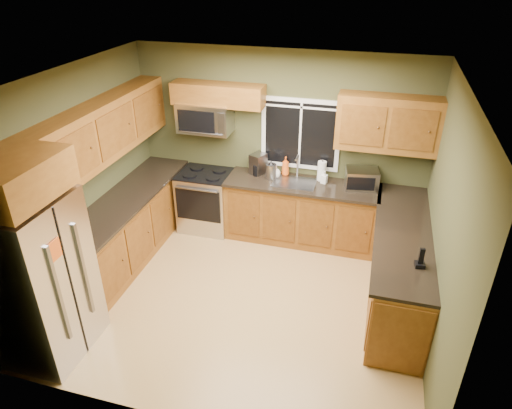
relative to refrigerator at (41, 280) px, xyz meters
The scene contains 29 objects.
floor 2.35m from the refrigerator, 36.78° to the left, with size 4.20×4.20×0.00m, color #AE854C.
ceiling 2.82m from the refrigerator, 36.78° to the left, with size 4.20×4.20×0.00m, color white.
back_wall 3.58m from the refrigerator, 60.71° to the left, with size 4.20×4.20×0.00m, color #404224.
front_wall 1.86m from the refrigerator, 16.04° to the right, with size 4.20×4.20×0.00m, color #404224.
left_wall 1.42m from the refrigerator, 105.52° to the left, with size 3.60×3.60×0.00m, color #404224.
right_wall 4.08m from the refrigerator, 18.71° to the left, with size 3.60×3.60×0.00m, color #404224.
window 3.75m from the refrigerator, 56.52° to the left, with size 1.12×0.03×1.02m.
base_cabinets_left 1.83m from the refrigerator, 91.97° to the left, with size 0.60×2.65×0.90m, color brown.
countertop_left 1.78m from the refrigerator, 91.16° to the left, with size 0.65×2.65×0.04m, color black.
base_cabinets_back 3.56m from the refrigerator, 52.43° to the left, with size 2.17×0.60×0.90m, color brown.
countertop_back 3.51m from the refrigerator, 52.18° to the left, with size 2.17×0.65×0.04m, color black.
base_cabinets_peninsula 4.02m from the refrigerator, 27.50° to the left, with size 0.60×2.52×0.90m.
countertop_peninsula 3.97m from the refrigerator, 27.77° to the left, with size 0.65×2.50×0.04m, color black.
upper_cabinets_left 2.03m from the refrigerator, 96.30° to the left, with size 0.33×2.65×0.72m, color brown.
upper_cabinets_back_left 3.28m from the refrigerator, 73.15° to the left, with size 1.30×0.33×0.30m, color brown.
upper_cabinets_back_right 4.44m from the refrigerator, 42.62° to the left, with size 1.30×0.33×0.72m, color brown.
upper_cabinet_over_fridge 1.13m from the refrigerator, behind, with size 0.72×0.90×0.38m, color brown.
refrigerator is the anchor object (origin of this frame).
range 2.89m from the refrigerator, 76.03° to the left, with size 0.76×0.69×0.94m.
microwave 3.10m from the refrigerator, 76.66° to the left, with size 0.76×0.41×0.42m.
sink 3.46m from the refrigerator, 53.87° to the left, with size 0.60×0.42×0.36m.
toaster_oven 4.12m from the refrigerator, 44.18° to the left, with size 0.48×0.40×0.27m.
coffee_maker 3.29m from the refrigerator, 63.53° to the left, with size 0.25×0.29×0.30m.
kettle 3.29m from the refrigerator, 59.02° to the left, with size 0.18×0.18×0.27m.
paper_towel_roll 3.81m from the refrigerator, 51.14° to the left, with size 0.15×0.15×0.31m.
soap_bottle_a 3.53m from the refrigerator, 58.21° to the left, with size 0.11×0.11×0.28m, color #EC5B16.
soap_bottle_b 3.78m from the refrigerator, 49.74° to the left, with size 0.08×0.08×0.18m, color white.
soap_bottle_c 3.37m from the refrigerator, 58.91° to the left, with size 0.14×0.14×0.19m, color white.
cordless_phone 3.86m from the refrigerator, 17.97° to the left, with size 0.11×0.11×0.22m.
Camera 1 is at (1.32, -4.23, 3.77)m, focal length 32.00 mm.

